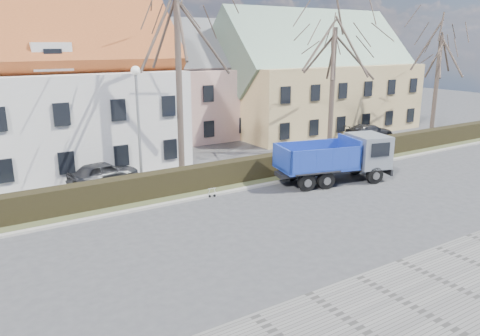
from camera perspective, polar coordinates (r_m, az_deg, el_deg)
ground at (r=22.81m, az=6.95°, el=-5.60°), size 120.00×120.00×0.00m
sidewalk_near at (r=17.72m, az=25.13°, el=-13.26°), size 80.00×5.00×0.08m
curb_far at (r=26.29m, az=0.59°, el=-2.51°), size 80.00×0.30×0.12m
grass_strip at (r=27.58m, az=-1.23°, el=-1.68°), size 80.00×3.00×0.10m
hedge at (r=27.25m, az=-1.02°, el=-0.58°), size 60.00×0.90×1.30m
building_pink at (r=40.64m, az=-6.66°, el=9.37°), size 10.80×8.80×8.00m
building_yellow at (r=44.83m, az=9.22°, el=10.13°), size 18.80×10.80×8.50m
tree_1 at (r=27.53m, az=-7.49°, el=11.47°), size 9.20×9.20×12.65m
tree_2 at (r=34.45m, az=11.24°, el=10.66°), size 8.00×8.00×11.00m
tree_3 at (r=43.60m, az=22.92°, el=10.30°), size 7.60×7.60×10.45m
dump_truck at (r=27.74m, az=10.90°, el=1.04°), size 7.42×4.19×2.80m
streetlight at (r=25.30m, az=-12.21°, el=4.41°), size 0.54×0.54×6.94m
cart_frame at (r=24.93m, az=-3.82°, el=-3.00°), size 0.68×0.46×0.57m
parked_car_a at (r=28.14m, az=-16.29°, el=-0.59°), size 4.28×2.26×1.39m
parked_car_b at (r=41.31m, az=15.49°, el=4.31°), size 4.59×2.19×1.29m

